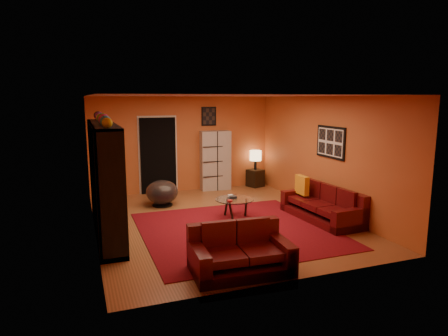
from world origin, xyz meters
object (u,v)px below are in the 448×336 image
object	(u,v)px
entertainment_unit	(105,179)
coffee_table	(234,201)
tv	(108,181)
table_lamp	(256,156)
sofa	(325,206)
storage_cabinet	(215,160)
side_table	(255,178)
bowl_chair	(162,192)
loveseat	(239,252)

from	to	relation	value
entertainment_unit	coffee_table	world-z (taller)	entertainment_unit
tv	table_lamp	world-z (taller)	tv
sofa	storage_cabinet	size ratio (longest dim) A/B	1.22
sofa	coffee_table	world-z (taller)	sofa
sofa	coffee_table	size ratio (longest dim) A/B	2.45
coffee_table	side_table	distance (m)	3.18
entertainment_unit	bowl_chair	bearing A→B (deg)	48.94
coffee_table	bowl_chair	world-z (taller)	bowl_chair
coffee_table	storage_cabinet	size ratio (longest dim) A/B	0.50
entertainment_unit	storage_cabinet	world-z (taller)	entertainment_unit
table_lamp	tv	bearing A→B (deg)	-147.86
entertainment_unit	sofa	world-z (taller)	entertainment_unit
loveseat	sofa	bearing A→B (deg)	-53.62
sofa	loveseat	bearing A→B (deg)	-150.28
tv	bowl_chair	bearing A→B (deg)	-40.75
table_lamp	entertainment_unit	bearing A→B (deg)	-147.78
loveseat	bowl_chair	distance (m)	4.02
tv	side_table	distance (m)	5.15
tv	loveseat	world-z (taller)	tv
side_table	table_lamp	distance (m)	0.65
entertainment_unit	table_lamp	xyz separation A→B (m)	(4.36, 2.75, -0.15)
entertainment_unit	loveseat	size ratio (longest dim) A/B	2.00
tv	bowl_chair	world-z (taller)	tv
loveseat	side_table	distance (m)	5.80
side_table	entertainment_unit	bearing A→B (deg)	-147.78
coffee_table	entertainment_unit	bearing A→B (deg)	-178.42
tv	table_lamp	xyz separation A→B (m)	(4.31, 2.71, -0.10)
sofa	table_lamp	world-z (taller)	table_lamp
tv	storage_cabinet	size ratio (longest dim) A/B	0.59
loveseat	coffee_table	world-z (taller)	loveseat
tv	table_lamp	distance (m)	5.09
storage_cabinet	side_table	distance (m)	1.34
tv	loveseat	bearing A→B (deg)	-145.76
entertainment_unit	sofa	xyz separation A→B (m)	(4.41, -0.68, -0.76)
entertainment_unit	coffee_table	size ratio (longest dim) A/B	3.64
bowl_chair	table_lamp	size ratio (longest dim) A/B	1.37
storage_cabinet	side_table	bearing A→B (deg)	1.33
storage_cabinet	bowl_chair	size ratio (longest dim) A/B	2.17
coffee_table	storage_cabinet	bearing A→B (deg)	79.45
sofa	side_table	xyz separation A→B (m)	(-0.04, 3.43, -0.04)
entertainment_unit	loveseat	bearing A→B (deg)	-54.52
tv	coffee_table	bearing A→B (deg)	-89.30
bowl_chair	side_table	bearing A→B (deg)	21.33
loveseat	coffee_table	distance (m)	2.66
tv	coffee_table	xyz separation A→B (m)	(2.59, 0.03, -0.63)
entertainment_unit	coffee_table	bearing A→B (deg)	1.58
loveseat	storage_cabinet	distance (m)	5.44
tv	table_lamp	bearing A→B (deg)	-57.86
entertainment_unit	bowl_chair	distance (m)	2.22
coffee_table	tv	bearing A→B (deg)	-179.30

